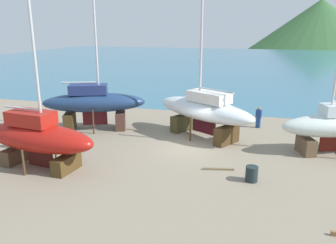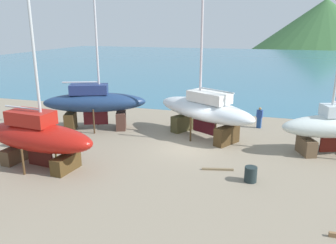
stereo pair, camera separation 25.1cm
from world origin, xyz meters
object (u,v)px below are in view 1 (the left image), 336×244
(worker, at_px, (259,117))
(barrel_rust_far, at_px, (17,141))
(sailboat_large_starboard, at_px, (38,137))
(sailboat_small_center, at_px, (94,103))
(sailboat_far_slipway, at_px, (204,110))
(barrel_tipped_right, at_px, (252,174))
(sailboat_mid_port, at_px, (335,125))

(worker, bearing_deg, barrel_rust_far, -41.58)
(sailboat_large_starboard, distance_m, worker, 16.37)
(sailboat_large_starboard, height_order, barrel_rust_far, sailboat_large_starboard)
(sailboat_small_center, bearing_deg, worker, -2.93)
(sailboat_large_starboard, distance_m, barrel_rust_far, 4.36)
(sailboat_far_slipway, height_order, barrel_tipped_right, sailboat_far_slipway)
(sailboat_small_center, xyz_separation_m, worker, (12.20, 3.89, -1.24))
(sailboat_small_center, height_order, barrel_tipped_right, sailboat_small_center)
(sailboat_mid_port, bearing_deg, sailboat_small_center, -22.32)
(sailboat_small_center, distance_m, worker, 12.87)
(sailboat_mid_port, bearing_deg, worker, -64.10)
(sailboat_large_starboard, bearing_deg, sailboat_small_center, 98.94)
(sailboat_mid_port, bearing_deg, sailboat_large_starboard, 2.05)
(sailboat_large_starboard, height_order, barrel_tipped_right, sailboat_large_starboard)
(sailboat_small_center, relative_size, barrel_rust_far, 13.50)
(sailboat_large_starboard, relative_size, barrel_tipped_right, 15.91)
(sailboat_far_slipway, relative_size, barrel_rust_far, 15.23)
(sailboat_far_slipway, distance_m, barrel_rust_far, 12.89)
(sailboat_far_slipway, bearing_deg, barrel_tipped_right, 149.96)
(sailboat_mid_port, distance_m, barrel_tipped_right, 7.44)
(worker, xyz_separation_m, barrel_tipped_right, (-0.10, -9.95, -0.46))
(barrel_rust_far, bearing_deg, worker, 30.43)
(sailboat_large_starboard, xyz_separation_m, sailboat_small_center, (-0.37, 7.38, 0.30))
(sailboat_mid_port, relative_size, sailboat_small_center, 0.96)
(barrel_tipped_right, bearing_deg, barrel_rust_far, 176.36)
(sailboat_small_center, bearing_deg, sailboat_large_starboard, -107.77)
(worker, relative_size, barrel_tipped_right, 2.06)
(sailboat_large_starboard, distance_m, sailboat_mid_port, 17.84)
(barrel_tipped_right, bearing_deg, sailboat_far_slipway, 119.33)
(sailboat_large_starboard, xyz_separation_m, barrel_rust_far, (-3.45, 2.29, -1.36))
(sailboat_mid_port, height_order, barrel_rust_far, sailboat_mid_port)
(sailboat_mid_port, distance_m, sailboat_small_center, 16.84)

